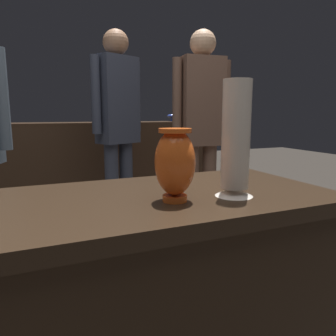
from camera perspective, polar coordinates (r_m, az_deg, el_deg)
display_plinth at (r=1.29m, az=-0.89°, el=-21.96°), size 1.20×0.64×0.80m
back_display_shelf at (r=3.29m, az=-15.62°, el=-0.90°), size 2.60×0.40×0.99m
vase_centerpiece at (r=1.01m, az=1.06°, el=0.97°), size 0.13×0.13×0.23m
vase_tall_behind at (r=1.10m, az=11.87°, el=4.49°), size 0.13×0.13×0.39m
shelf_vase_right at (r=3.35m, az=-7.13°, el=9.74°), size 0.07×0.07×0.20m
shelf_vase_far_right at (r=3.60m, az=0.62°, el=9.15°), size 0.10×0.10×0.08m
visitor_center_back at (r=2.61m, az=-8.87°, el=8.08°), size 0.43×0.30×1.71m
visitor_near_right at (r=2.51m, az=5.93°, el=7.77°), size 0.47×0.21×1.69m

